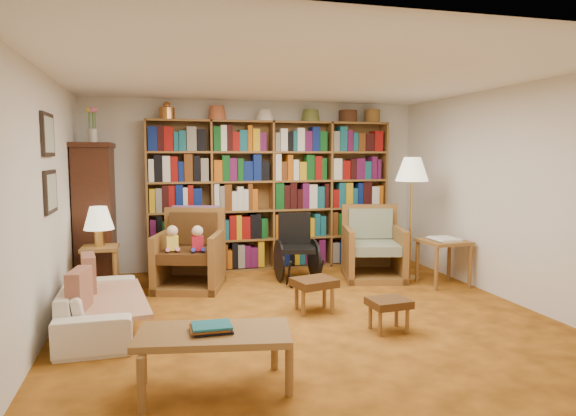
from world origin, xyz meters
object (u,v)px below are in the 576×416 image
object	(u,v)px
armchair_sage	(370,250)
floor_lamp	(412,174)
wheelchair	(297,250)
side_table_papers	(443,247)
side_table_lamp	(100,259)
armchair_leather	(189,255)
sofa	(100,305)
coffee_table	(214,338)
footstool_b	(389,305)
footstool_a	(314,285)

from	to	relation	value
armchair_sage	floor_lamp	size ratio (longest dim) A/B	0.60
wheelchair	side_table_papers	world-z (taller)	wheelchair
side_table_papers	side_table_lamp	bearing A→B (deg)	172.74
armchair_leather	side_table_papers	distance (m)	3.33
armchair_leather	floor_lamp	world-z (taller)	floor_lamp
sofa	armchair_leather	size ratio (longest dim) A/B	1.57
side_table_papers	coffee_table	world-z (taller)	side_table_papers
coffee_table	footstool_b	bearing A→B (deg)	24.65
side_table_lamp	wheelchair	bearing A→B (deg)	3.85
sofa	footstool_b	distance (m)	2.83
armchair_leather	side_table_papers	bearing A→B (deg)	-13.24
wheelchair	coffee_table	distance (m)	3.33
sofa	side_table_papers	xyz separation A→B (m)	(4.20, 0.68, 0.26)
armchair_sage	footstool_b	size ratio (longest dim) A/B	2.51
sofa	footstool_a	world-z (taller)	sofa
sofa	side_table_lamp	xyz separation A→B (m)	(-0.10, 1.23, 0.22)
wheelchair	coffee_table	xyz separation A→B (m)	(-1.47, -2.99, -0.03)
sofa	side_table_papers	distance (m)	4.26
coffee_table	footstool_a	bearing A→B (deg)	51.43
armchair_leather	floor_lamp	size ratio (longest dim) A/B	0.63
wheelchair	footstool_a	size ratio (longest dim) A/B	1.80
sofa	coffee_table	world-z (taller)	coffee_table
sofa	armchair_leather	xyz separation A→B (m)	(0.96, 1.44, 0.17)
floor_lamp	footstool_b	bearing A→B (deg)	-123.11
sofa	side_table_lamp	size ratio (longest dim) A/B	2.69
side_table_lamp	armchair_sage	world-z (taller)	armchair_sage
side_table_lamp	armchair_leather	bearing A→B (deg)	11.46
floor_lamp	coffee_table	distance (m)	4.14
sofa	footstool_b	bearing A→B (deg)	-106.94
floor_lamp	footstool_a	xyz separation A→B (m)	(-1.72, -1.07, -1.14)
armchair_leather	floor_lamp	xyz separation A→B (m)	(2.97, -0.38, 1.03)
armchair_sage	footstool_b	distance (m)	2.24
side_table_lamp	wheelchair	xyz separation A→B (m)	(2.51, 0.17, -0.04)
wheelchair	footstool_a	bearing A→B (deg)	-98.03
side_table_lamp	footstool_b	size ratio (longest dim) A/B	1.53
wheelchair	floor_lamp	size ratio (longest dim) A/B	0.55
wheelchair	footstool_b	size ratio (longest dim) A/B	2.28
armchair_leather	footstool_a	bearing A→B (deg)	-49.29
armchair_sage	floor_lamp	bearing A→B (deg)	-28.97
side_table_lamp	wheelchair	world-z (taller)	wheelchair
footstool_b	floor_lamp	bearing A→B (deg)	56.89
side_table_lamp	side_table_papers	xyz separation A→B (m)	(4.30, -0.55, 0.05)
side_table_lamp	side_table_papers	distance (m)	4.34
footstool_a	footstool_b	bearing A→B (deg)	-56.43
floor_lamp	armchair_leather	bearing A→B (deg)	172.78
footstool_b	sofa	bearing A→B (deg)	163.92
wheelchair	side_table_lamp	bearing A→B (deg)	-176.15
side_table_papers	footstool_b	distance (m)	2.09
armchair_sage	wheelchair	world-z (taller)	armchair_sage
wheelchair	footstool_b	distance (m)	2.21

